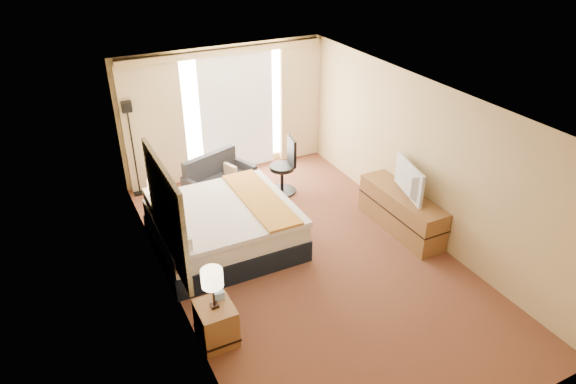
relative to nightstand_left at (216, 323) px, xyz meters
name	(u,v)px	position (x,y,z in m)	size (l,w,h in m)	color
floor	(306,257)	(1.87, 1.05, -0.28)	(4.20, 7.00, 0.02)	#561918
ceiling	(310,101)	(1.87, 1.05, 2.33)	(4.20, 7.00, 0.02)	white
wall_back	(224,111)	(1.87, 4.55, 1.02)	(4.20, 0.02, 2.60)	tan
wall_front	(486,344)	(1.87, -2.45, 1.02)	(4.20, 0.02, 2.60)	tan
wall_left	(167,220)	(-0.23, 1.05, 1.02)	(0.02, 7.00, 2.60)	tan
wall_right	(421,158)	(3.97, 1.05, 1.02)	(0.02, 7.00, 2.60)	tan
headboard	(166,213)	(-0.19, 1.25, 1.01)	(0.06, 1.85, 1.50)	black
nightstand_left	(216,323)	(0.00, 0.00, 0.00)	(0.45, 0.52, 0.55)	brown
nightstand_right	(165,227)	(0.00, 2.50, 0.00)	(0.45, 0.52, 0.55)	brown
media_dresser	(401,211)	(3.70, 1.05, 0.07)	(0.50, 1.80, 0.70)	brown
window	(236,109)	(2.12, 4.52, 1.04)	(2.30, 0.02, 2.30)	white
curtains	(226,108)	(1.87, 4.44, 1.13)	(4.12, 0.19, 2.56)	beige
bed	(223,227)	(0.81, 1.90, 0.11)	(2.17, 1.98, 1.05)	black
loveseat	(219,184)	(1.32, 3.54, -0.01)	(1.46, 1.10, 0.81)	#532117
floor_lamp	(130,130)	(-0.03, 4.35, 1.04)	(0.24, 0.24, 1.87)	black
desk_chair	(285,169)	(2.53, 3.14, 0.22)	(0.54, 0.54, 1.11)	black
lamp_left	(212,279)	(0.00, 0.00, 0.71)	(0.27, 0.27, 0.57)	black
lamp_right	(157,187)	(-0.03, 2.57, 0.72)	(0.27, 0.27, 0.58)	black
tissue_box	(219,294)	(0.10, 0.13, 0.33)	(0.13, 0.13, 0.12)	#7C9CC0
telephone	(168,212)	(0.07, 2.42, 0.31)	(0.20, 0.16, 0.08)	black
television	(403,179)	(3.65, 1.04, 0.71)	(0.99, 0.13, 0.57)	black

